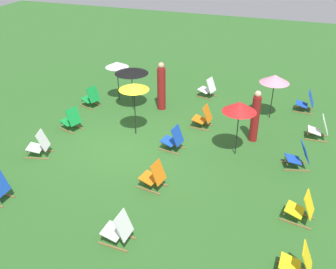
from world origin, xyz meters
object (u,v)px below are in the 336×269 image
(deckchair_2, at_px, (173,139))
(umbrella_0, at_px, (134,87))
(deckchair_13, at_px, (91,98))
(person_0, at_px, (161,87))
(deckchair_9, at_px, (208,88))
(umbrella_4, at_px, (240,107))
(person_1, at_px, (255,117))
(umbrella_1, at_px, (275,79))
(umbrella_2, at_px, (131,71))
(deckchair_3, at_px, (302,208))
(deckchair_5, at_px, (71,120))
(deckchair_11, at_px, (39,145))
(deckchair_0, at_px, (154,176))
(umbrella_3, at_px, (117,65))
(deckchair_1, at_px, (203,118))
(deckchair_6, at_px, (320,129))
(deckchair_8, at_px, (299,156))
(deckchair_12, at_px, (298,263))
(deckchair_4, at_px, (118,230))
(deckchair_10, at_px, (306,102))

(deckchair_2, xyz_separation_m, umbrella_0, (-0.56, -1.56, 1.38))
(deckchair_13, distance_m, person_0, 2.83)
(deckchair_9, relative_size, umbrella_0, 0.46)
(umbrella_4, height_order, person_1, umbrella_4)
(umbrella_1, bearing_deg, umbrella_4, -13.58)
(umbrella_2, xyz_separation_m, person_0, (-0.39, 1.05, -0.67))
(deckchair_3, distance_m, deckchair_5, 8.17)
(umbrella_2, distance_m, person_0, 1.30)
(umbrella_0, bearing_deg, deckchair_11, -44.55)
(deckchair_0, height_order, umbrella_3, umbrella_3)
(deckchair_1, bearing_deg, deckchair_6, 101.38)
(deckchair_8, bearing_deg, deckchair_2, -101.86)
(umbrella_3, bearing_deg, deckchair_8, 69.68)
(umbrella_3, bearing_deg, deckchair_11, -5.63)
(deckchair_11, distance_m, umbrella_0, 3.50)
(deckchair_12, xyz_separation_m, umbrella_1, (-7.36, -1.40, 1.17))
(umbrella_0, distance_m, umbrella_3, 3.00)
(umbrella_2, distance_m, umbrella_4, 4.84)
(deckchair_8, bearing_deg, umbrella_3, -126.39)
(umbrella_0, height_order, umbrella_4, umbrella_0)
(deckchair_12, bearing_deg, deckchair_1, -145.53)
(umbrella_0, bearing_deg, deckchair_13, -120.03)
(deckchair_6, height_order, deckchair_11, same)
(deckchair_9, bearing_deg, person_1, 52.36)
(deckchair_2, height_order, umbrella_0, umbrella_0)
(deckchair_12, bearing_deg, umbrella_1, -166.30)
(umbrella_1, xyz_separation_m, person_1, (1.92, -0.34, -0.68))
(deckchair_6, distance_m, deckchair_8, 2.12)
(deckchair_4, distance_m, deckchair_5, 5.94)
(deckchair_2, xyz_separation_m, deckchair_3, (2.15, 4.04, 0.00))
(deckchair_0, relative_size, umbrella_1, 0.49)
(deckchair_4, relative_size, deckchair_10, 1.00)
(deckchair_13, bearing_deg, deckchair_0, 63.69)
(deckchair_8, xyz_separation_m, deckchair_12, (4.25, 0.22, 0.00))
(umbrella_2, relative_size, person_0, 0.89)
(deckchair_1, height_order, deckchair_8, same)
(deckchair_5, bearing_deg, deckchair_9, 156.67)
(deckchair_9, distance_m, umbrella_2, 3.45)
(deckchair_0, xyz_separation_m, umbrella_1, (-5.49, 2.51, 1.17))
(umbrella_2, relative_size, umbrella_4, 0.93)
(deckchair_6, height_order, deckchair_9, same)
(deckchair_4, height_order, deckchair_13, same)
(umbrella_1, bearing_deg, person_0, -81.50)
(umbrella_3, bearing_deg, deckchair_12, 47.01)
(deckchair_2, height_order, deckchair_6, same)
(deckchair_13, xyz_separation_m, person_1, (0.57, 6.44, 0.49))
(deckchair_3, relative_size, deckchair_13, 0.96)
(umbrella_0, bearing_deg, umbrella_1, 123.82)
(deckchair_1, relative_size, person_1, 0.47)
(deckchair_6, distance_m, umbrella_3, 7.86)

